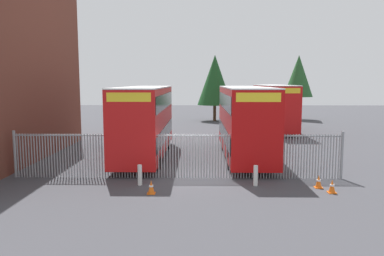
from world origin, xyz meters
name	(u,v)px	position (x,y,z in m)	size (l,w,h in m)	color
ground_plane	(193,149)	(0.00, 8.00, 0.00)	(100.00, 100.00, 0.00)	#3D3D42
palisade_fence	(177,154)	(-0.66, 0.00, 1.18)	(16.23, 0.14, 2.35)	gray
double_decker_bus_near_gate	(145,119)	(-2.93, 5.09, 2.42)	(2.54, 10.81, 4.42)	red
double_decker_bus_behind_fence_left	(244,119)	(3.22, 5.08, 2.42)	(2.54, 10.81, 4.42)	#B70C0C
double_decker_bus_behind_fence_right	(274,106)	(7.67, 18.39, 2.42)	(2.54, 10.81, 4.42)	red
bollard_near_left	(140,175)	(-2.30, -1.32, 0.47)	(0.20, 0.20, 0.95)	silver
bollard_center_front	(256,176)	(3.01, -1.34, 0.47)	(0.20, 0.20, 0.95)	silver
traffic_cone_by_gate	(151,187)	(-1.61, -2.67, 0.29)	(0.34, 0.34, 0.59)	orange
traffic_cone_mid_forecourt	(332,186)	(6.11, -2.41, 0.29)	(0.34, 0.34, 0.59)	orange
traffic_cone_near_kerb	(319,182)	(5.78, -1.64, 0.29)	(0.34, 0.34, 0.59)	orange
tree_tall_back	(215,80)	(2.30, 27.29, 4.93)	(4.16, 4.16, 7.91)	#4C3823
tree_short_side	(298,76)	(12.83, 29.47, 5.41)	(3.62, 3.62, 8.02)	#4C3823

